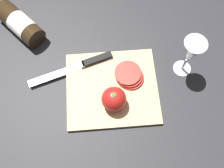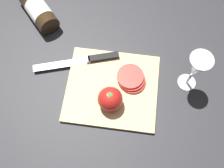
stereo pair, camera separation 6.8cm
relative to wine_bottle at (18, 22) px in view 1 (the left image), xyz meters
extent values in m
plane|color=#28282B|center=(0.34, -0.25, -0.04)|extent=(3.00, 3.00, 0.00)
cube|color=tan|center=(0.32, -0.27, -0.03)|extent=(0.31, 0.27, 0.01)
cylinder|color=#332314|center=(0.01, -0.01, 0.00)|extent=(0.19, 0.20, 0.08)
cone|color=#332314|center=(-0.07, 0.07, 0.00)|extent=(0.07, 0.07, 0.07)
cylinder|color=white|center=(0.02, -0.02, 0.00)|extent=(0.11, 0.11, 0.08)
cylinder|color=silver|center=(0.57, -0.21, -0.04)|extent=(0.06, 0.06, 0.00)
cylinder|color=silver|center=(0.57, -0.21, 0.00)|extent=(0.01, 0.01, 0.06)
cone|color=silver|center=(0.57, -0.21, 0.08)|extent=(0.07, 0.07, 0.10)
cone|color=beige|center=(0.57, -0.21, 0.05)|extent=(0.03, 0.03, 0.05)
sphere|color=red|center=(0.32, -0.33, 0.01)|extent=(0.08, 0.08, 0.08)
cylinder|color=#47702D|center=(0.32, -0.33, 0.05)|extent=(0.01, 0.01, 0.01)
cube|color=silver|center=(0.13, -0.21, -0.02)|extent=(0.19, 0.08, 0.00)
cube|color=silver|center=(0.23, -0.18, -0.02)|extent=(0.02, 0.03, 0.01)
cube|color=black|center=(0.28, -0.16, -0.02)|extent=(0.11, 0.05, 0.01)
cylinder|color=red|center=(0.39, -0.24, -0.02)|extent=(0.09, 0.09, 0.01)
cylinder|color=red|center=(0.38, -0.24, -0.01)|extent=(0.09, 0.09, 0.01)
cylinder|color=red|center=(0.38, -0.23, 0.00)|extent=(0.09, 0.09, 0.01)
camera|label=1|loc=(0.30, -0.60, 0.80)|focal=42.00mm
camera|label=2|loc=(0.36, -0.59, 0.80)|focal=42.00mm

